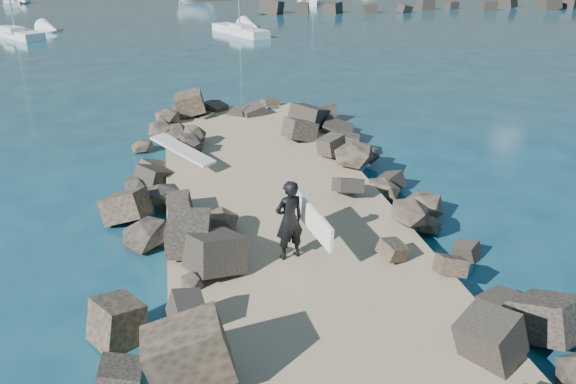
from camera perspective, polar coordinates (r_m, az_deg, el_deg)
name	(u,v)px	position (r m, az deg, el deg)	size (l,w,h in m)	color
ground	(281,228)	(15.31, -0.75, -3.70)	(800.00, 800.00, 0.00)	#0F384C
jetty	(296,254)	(13.44, 0.86, -6.37)	(6.00, 26.00, 0.60)	#8C7759
riprap_left	(172,249)	(13.54, -11.74, -5.69)	(2.60, 22.00, 1.00)	black
riprap_right	(404,227)	(14.59, 11.65, -3.46)	(2.60, 22.00, 1.00)	black
breakwater_secondary	(470,5)	(78.27, 18.01, 17.65)	(52.00, 4.00, 1.20)	black
surfboard_resting	(183,153)	(18.13, -10.62, 3.88)	(0.59, 2.35, 0.08)	beige
surfer_with_board	(292,220)	(12.32, 0.42, -2.81)	(1.09, 2.27, 1.85)	black
sailboat_a	(16,33)	(55.60, -25.93, 14.30)	(5.86, 7.28, 9.25)	silver
sailboat_e	(10,3)	(88.11, -26.37, 16.80)	(3.60, 7.92, 9.27)	silver
sailboat_d	(313,2)	(82.32, 2.59, 18.75)	(3.39, 6.57, 7.84)	silver
sailboat_c	(240,30)	(52.40, -4.91, 16.04)	(4.48, 7.74, 9.19)	silver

